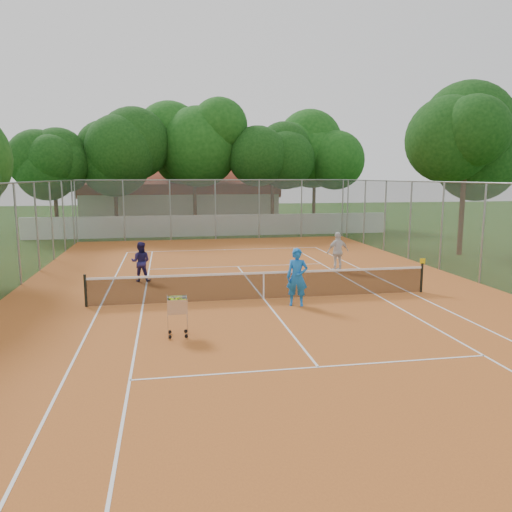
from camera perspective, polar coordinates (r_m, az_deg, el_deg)
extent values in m
plane|color=#1B3C10|center=(17.47, 0.87, -4.98)|extent=(120.00, 120.00, 0.00)
cube|color=#B45D23|center=(17.47, 0.87, -4.95)|extent=(18.00, 34.00, 0.02)
cube|color=white|center=(17.47, 0.87, -4.91)|extent=(10.98, 23.78, 0.01)
cube|color=black|center=(17.36, 0.88, -3.35)|extent=(11.88, 0.10, 0.98)
cube|color=slate|center=(17.10, 0.89, 1.53)|extent=(18.00, 34.00, 4.00)
cube|color=white|center=(35.95, -4.95, 3.50)|extent=(26.00, 0.30, 1.50)
cube|color=beige|center=(45.69, -8.65, 6.45)|extent=(16.40, 9.00, 4.40)
cube|color=black|center=(38.77, -5.45, 10.19)|extent=(29.00, 19.00, 10.00)
imported|color=blue|center=(16.44, 4.72, -2.42)|extent=(0.81, 0.65, 1.91)
imported|color=#1F1A50|center=(20.71, -13.03, -0.64)|extent=(0.88, 0.74, 1.62)
imported|color=silver|center=(22.63, 9.34, 0.49)|extent=(1.09, 0.57, 1.78)
cube|color=silver|center=(13.51, -8.96, -6.71)|extent=(0.74, 0.74, 1.16)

